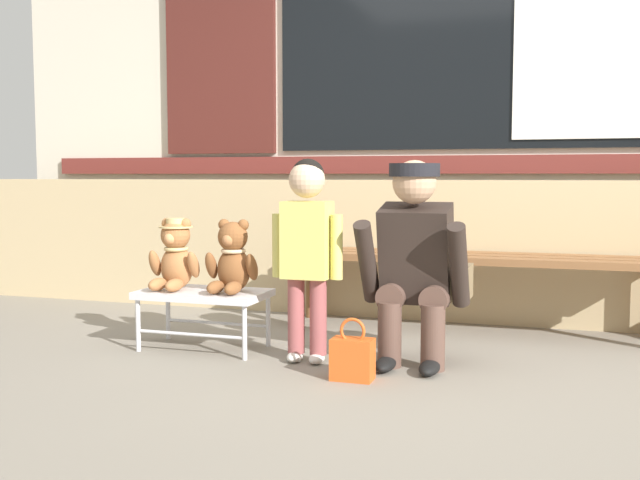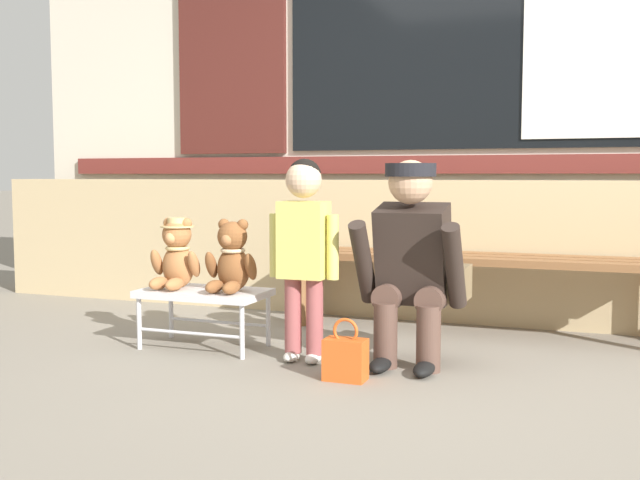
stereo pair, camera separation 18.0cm
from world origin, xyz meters
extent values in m
plane|color=gray|center=(0.00, 0.00, 0.00)|extent=(60.00, 60.00, 0.00)
cube|color=tan|center=(0.00, 1.43, 0.42)|extent=(6.48, 0.25, 0.85)
cube|color=beige|center=(0.00, 1.95, 1.76)|extent=(6.62, 0.20, 3.53)
cube|color=maroon|center=(0.00, 1.83, 0.95)|extent=(6.09, 0.04, 0.12)
cube|color=black|center=(0.00, 1.84, 1.75)|extent=(2.40, 0.03, 1.40)
cube|color=silver|center=(0.78, 1.82, 1.75)|extent=(0.83, 0.02, 1.29)
cube|color=#4C1E19|center=(-1.68, 1.83, 1.75)|extent=(0.84, 0.05, 1.43)
cube|color=brown|center=(0.19, 0.92, 0.42)|extent=(2.10, 0.11, 0.04)
cube|color=brown|center=(0.19, 1.06, 0.42)|extent=(2.10, 0.11, 0.04)
cube|color=brown|center=(0.19, 1.20, 0.42)|extent=(2.10, 0.11, 0.04)
cylinder|color=brown|center=(-0.78, 0.92, 0.20)|extent=(0.07, 0.07, 0.40)
cylinder|color=brown|center=(-0.78, 1.20, 0.20)|extent=(0.07, 0.07, 0.40)
cube|color=silver|center=(-1.02, 0.22, 0.28)|extent=(0.64, 0.36, 0.04)
cylinder|color=silver|center=(-1.31, 0.07, 0.13)|extent=(0.02, 0.02, 0.26)
cylinder|color=silver|center=(-1.31, 0.37, 0.13)|extent=(0.02, 0.02, 0.26)
cylinder|color=silver|center=(-0.73, 0.07, 0.13)|extent=(0.02, 0.02, 0.26)
cylinder|color=silver|center=(-0.73, 0.37, 0.13)|extent=(0.02, 0.02, 0.26)
cylinder|color=silver|center=(-1.02, 0.07, 0.10)|extent=(0.58, 0.02, 0.02)
cylinder|color=silver|center=(-1.02, 0.37, 0.10)|extent=(0.58, 0.02, 0.02)
ellipsoid|color=#A86B3D|center=(-1.18, 0.24, 0.41)|extent=(0.17, 0.14, 0.22)
sphere|color=#A86B3D|center=(-1.18, 0.23, 0.58)|extent=(0.15, 0.15, 0.15)
sphere|color=#E1955B|center=(-1.18, 0.17, 0.56)|extent=(0.06, 0.06, 0.06)
sphere|color=#A86B3D|center=(-1.23, 0.24, 0.63)|extent=(0.06, 0.06, 0.06)
ellipsoid|color=#A86B3D|center=(-1.29, 0.21, 0.43)|extent=(0.06, 0.11, 0.16)
ellipsoid|color=#A86B3D|center=(-1.22, 0.12, 0.33)|extent=(0.06, 0.15, 0.06)
sphere|color=#A86B3D|center=(-1.13, 0.24, 0.63)|extent=(0.06, 0.06, 0.06)
ellipsoid|color=#A86B3D|center=(-1.07, 0.21, 0.43)|extent=(0.06, 0.11, 0.16)
ellipsoid|color=#A86B3D|center=(-1.13, 0.12, 0.33)|extent=(0.06, 0.15, 0.06)
torus|color=#D6B775|center=(-1.18, 0.23, 0.51)|extent=(0.13, 0.13, 0.02)
cylinder|color=#D6B775|center=(-1.18, 0.23, 0.62)|extent=(0.17, 0.17, 0.01)
cylinder|color=#D6B775|center=(-1.18, 0.23, 0.64)|extent=(0.10, 0.10, 0.04)
ellipsoid|color=brown|center=(-0.86, 0.24, 0.41)|extent=(0.17, 0.14, 0.22)
sphere|color=brown|center=(-0.86, 0.23, 0.58)|extent=(0.15, 0.15, 0.15)
sphere|color=#AE6E42|center=(-0.86, 0.17, 0.56)|extent=(0.06, 0.06, 0.06)
sphere|color=brown|center=(-0.91, 0.24, 0.63)|extent=(0.06, 0.06, 0.06)
ellipsoid|color=brown|center=(-0.97, 0.21, 0.43)|extent=(0.06, 0.11, 0.16)
ellipsoid|color=brown|center=(-0.90, 0.12, 0.33)|extent=(0.06, 0.15, 0.06)
sphere|color=brown|center=(-0.81, 0.24, 0.63)|extent=(0.06, 0.06, 0.06)
ellipsoid|color=brown|center=(-0.75, 0.21, 0.43)|extent=(0.06, 0.11, 0.16)
ellipsoid|color=brown|center=(-0.81, 0.12, 0.33)|extent=(0.06, 0.15, 0.06)
torus|color=beige|center=(-0.86, 0.23, 0.51)|extent=(0.13, 0.13, 0.02)
cylinder|color=#994C4C|center=(-0.49, 0.13, 0.22)|extent=(0.08, 0.08, 0.36)
ellipsoid|color=silver|center=(-0.49, 0.11, 0.03)|extent=(0.07, 0.12, 0.05)
cylinder|color=#994C4C|center=(-0.38, 0.13, 0.22)|extent=(0.08, 0.08, 0.36)
ellipsoid|color=silver|center=(-0.38, 0.11, 0.03)|extent=(0.07, 0.12, 0.05)
cube|color=#DBD166|center=(-0.43, 0.13, 0.58)|extent=(0.22, 0.15, 0.36)
cylinder|color=#DBD166|center=(-0.58, 0.13, 0.55)|extent=(0.06, 0.06, 0.30)
cylinder|color=#DBD166|center=(-0.29, 0.13, 0.55)|extent=(0.06, 0.06, 0.30)
sphere|color=#DBB28E|center=(-0.43, 0.13, 0.86)|extent=(0.17, 0.17, 0.17)
sphere|color=black|center=(-0.43, 0.14, 0.88)|extent=(0.16, 0.16, 0.16)
cylinder|color=brown|center=(-0.04, 0.16, 0.15)|extent=(0.11, 0.11, 0.30)
cylinder|color=brown|center=(-0.04, 0.30, 0.32)|extent=(0.13, 0.32, 0.13)
ellipsoid|color=black|center=(-0.04, 0.08, 0.03)|extent=(0.09, 0.20, 0.06)
cylinder|color=brown|center=(0.16, 0.16, 0.15)|extent=(0.11, 0.11, 0.30)
cylinder|color=brown|center=(0.16, 0.30, 0.32)|extent=(0.13, 0.32, 0.13)
ellipsoid|color=black|center=(0.16, 0.08, 0.03)|extent=(0.09, 0.20, 0.06)
cube|color=#2D231E|center=(0.06, 0.27, 0.52)|extent=(0.32, 0.30, 0.47)
cylinder|color=#2D231E|center=(-0.15, 0.17, 0.48)|extent=(0.08, 0.28, 0.40)
cylinder|color=#2D231E|center=(0.27, 0.17, 0.48)|extent=(0.08, 0.28, 0.40)
sphere|color=tan|center=(0.06, 0.20, 0.85)|extent=(0.20, 0.20, 0.20)
cylinder|color=black|center=(0.06, 0.20, 0.91)|extent=(0.23, 0.23, 0.06)
cube|color=brown|center=(0.25, 0.36, 0.38)|extent=(0.10, 0.22, 0.16)
cube|color=#DB561E|center=(-0.14, -0.11, 0.09)|extent=(0.18, 0.11, 0.18)
torus|color=#DB561E|center=(-0.14, -0.11, 0.22)|extent=(0.11, 0.01, 0.11)
camera|label=1|loc=(0.72, -3.20, 0.88)|focal=42.52mm
camera|label=2|loc=(0.89, -3.14, 0.88)|focal=42.52mm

